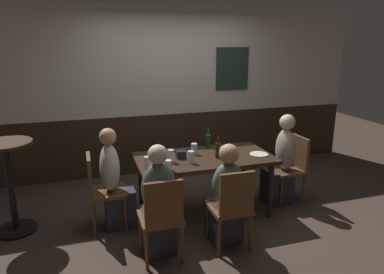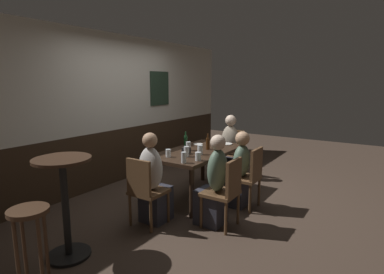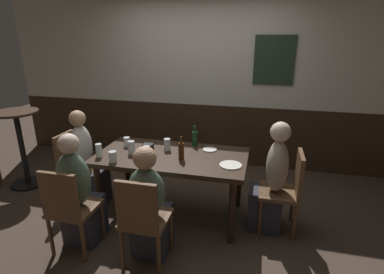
% 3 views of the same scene
% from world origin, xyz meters
% --- Properties ---
extents(ground_plane, '(12.00, 12.00, 0.00)m').
position_xyz_m(ground_plane, '(0.00, 0.00, 0.00)').
color(ground_plane, '#423328').
extents(wall_back, '(6.40, 0.13, 2.60)m').
position_xyz_m(wall_back, '(0.01, 1.65, 1.30)').
color(wall_back, '#332316').
rests_on(wall_back, ground_plane).
extents(dining_table, '(1.64, 0.86, 0.74)m').
position_xyz_m(dining_table, '(0.00, 0.00, 0.66)').
color(dining_table, black).
rests_on(dining_table, ground_plane).
extents(chair_mid_near, '(0.40, 0.40, 0.88)m').
position_xyz_m(chair_mid_near, '(0.00, -0.85, 0.50)').
color(chair_mid_near, brown).
rests_on(chair_mid_near, ground_plane).
extents(chair_head_west, '(0.40, 0.40, 0.88)m').
position_xyz_m(chair_head_west, '(-1.24, 0.00, 0.50)').
color(chair_head_west, brown).
rests_on(chair_head_west, ground_plane).
extents(chair_head_east, '(0.40, 0.40, 0.88)m').
position_xyz_m(chair_head_east, '(1.24, 0.00, 0.50)').
color(chair_head_east, brown).
rests_on(chair_head_east, ground_plane).
extents(chair_left_near, '(0.40, 0.40, 0.88)m').
position_xyz_m(chair_left_near, '(-0.72, -0.85, 0.50)').
color(chair_left_near, brown).
rests_on(chair_left_near, ground_plane).
extents(person_mid_near, '(0.34, 0.37, 1.10)m').
position_xyz_m(person_mid_near, '(0.00, -0.68, 0.47)').
color(person_mid_near, '#2D2D38').
rests_on(person_mid_near, ground_plane).
extents(person_head_west, '(0.37, 0.34, 1.17)m').
position_xyz_m(person_head_west, '(-1.07, 0.00, 0.49)').
color(person_head_west, '#2D2D38').
rests_on(person_head_west, ground_plane).
extents(person_head_east, '(0.37, 0.34, 1.19)m').
position_xyz_m(person_head_east, '(1.07, 0.00, 0.50)').
color(person_head_east, '#2D2D38').
rests_on(person_head_east, ground_plane).
extents(person_left_near, '(0.34, 0.37, 1.16)m').
position_xyz_m(person_left_near, '(-0.72, -0.69, 0.49)').
color(person_left_near, '#2D2D38').
rests_on(person_left_near, ground_plane).
extents(tumbler_short, '(0.08, 0.08, 0.14)m').
position_xyz_m(tumbler_short, '(-0.22, -0.17, 0.80)').
color(tumbler_short, silver).
rests_on(tumbler_short, dining_table).
extents(pint_glass_amber, '(0.07, 0.07, 0.11)m').
position_xyz_m(pint_glass_amber, '(-0.59, 0.13, 0.79)').
color(pint_glass_amber, silver).
rests_on(pint_glass_amber, dining_table).
extents(pint_glass_stout, '(0.08, 0.08, 0.12)m').
position_xyz_m(pint_glass_stout, '(-0.53, -0.33, 0.79)').
color(pint_glass_stout, silver).
rests_on(pint_glass_stout, dining_table).
extents(beer_glass_tall, '(0.07, 0.07, 0.14)m').
position_xyz_m(beer_glass_tall, '(-0.09, 0.12, 0.80)').
color(beer_glass_tall, silver).
rests_on(beer_glass_tall, dining_table).
extents(beer_glass_half, '(0.08, 0.08, 0.15)m').
position_xyz_m(beer_glass_half, '(-0.43, -0.08, 0.80)').
color(beer_glass_half, silver).
rests_on(beer_glass_half, dining_table).
extents(tumbler_water, '(0.07, 0.07, 0.15)m').
position_xyz_m(tumbler_water, '(-0.74, -0.24, 0.80)').
color(tumbler_water, silver).
rests_on(tumbler_water, dining_table).
extents(beer_bottle_green, '(0.06, 0.06, 0.24)m').
position_xyz_m(beer_bottle_green, '(0.18, 0.35, 0.83)').
color(beer_bottle_green, '#194723').
rests_on(beer_bottle_green, dining_table).
extents(beer_bottle_brown, '(0.06, 0.06, 0.25)m').
position_xyz_m(beer_bottle_brown, '(0.14, -0.09, 0.84)').
color(beer_bottle_brown, '#42230F').
rests_on(beer_bottle_brown, dining_table).
extents(plate_white_large, '(0.23, 0.23, 0.01)m').
position_xyz_m(plate_white_large, '(0.66, -0.14, 0.75)').
color(plate_white_large, white).
rests_on(plate_white_large, dining_table).
extents(plate_white_small, '(0.16, 0.16, 0.01)m').
position_xyz_m(plate_white_small, '(0.38, 0.24, 0.75)').
color(plate_white_small, white).
rests_on(plate_white_small, dining_table).
extents(condiment_caddy, '(0.11, 0.09, 0.09)m').
position_xyz_m(condiment_caddy, '(-0.28, 0.03, 0.79)').
color(condiment_caddy, black).
rests_on(condiment_caddy, dining_table).
extents(side_bar_table, '(0.56, 0.56, 1.05)m').
position_xyz_m(side_bar_table, '(-2.18, 0.22, 0.62)').
color(side_bar_table, black).
rests_on(side_bar_table, ground_plane).
extents(bar_stool, '(0.34, 0.34, 0.72)m').
position_xyz_m(bar_stool, '(-2.63, 0.07, 0.56)').
color(bar_stool, '#422B1C').
rests_on(bar_stool, ground_plane).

